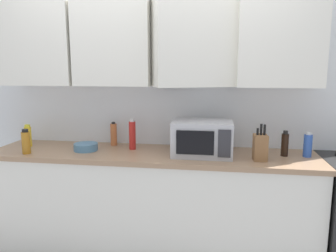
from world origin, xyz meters
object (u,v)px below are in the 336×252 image
at_px(knife_block, 260,147).
at_px(bottle_spice_jar, 114,134).
at_px(bottle_red_sauce, 132,135).
at_px(bottle_soy_dark, 285,144).
at_px(bowl_ceramic_small, 86,147).
at_px(bottle_amber_vinegar, 26,142).
at_px(bottle_blue_cleaner, 308,145).
at_px(bottle_yellow_mustard, 28,136).
at_px(microwave, 203,138).

distance_m(knife_block, bottle_spice_jar, 1.30).
bearing_deg(bottle_red_sauce, bottle_spice_jar, 149.83).
height_order(bottle_soy_dark, bowl_ceramic_small, bottle_soy_dark).
xyz_separation_m(knife_block, bottle_soy_dark, (0.21, 0.16, -0.01)).
relative_size(knife_block, bowl_ceramic_small, 1.41).
distance_m(bottle_soy_dark, bottle_amber_vinegar, 2.12).
height_order(bottle_spice_jar, bottle_soy_dark, bottle_spice_jar).
bearing_deg(bottle_amber_vinegar, bottle_soy_dark, 6.82).
height_order(bottle_blue_cleaner, bottle_red_sauce, bottle_red_sauce).
bearing_deg(bottle_yellow_mustard, knife_block, -4.09).
relative_size(bottle_red_sauce, bowl_ceramic_small, 1.30).
xyz_separation_m(microwave, bottle_blue_cleaner, (0.83, 0.07, -0.05)).
relative_size(microwave, bottle_amber_vinegar, 2.33).
distance_m(bottle_blue_cleaner, bottle_yellow_mustard, 2.40).
height_order(bottle_spice_jar, bottle_red_sauce, bottle_red_sauce).
distance_m(bottle_yellow_mustard, bottle_red_sauce, 0.96).
height_order(knife_block, bottle_yellow_mustard, knife_block).
xyz_separation_m(bottle_yellow_mustard, bottle_amber_vinegar, (0.13, -0.24, 0.00)).
distance_m(knife_block, bottle_blue_cleaner, 0.42).
distance_m(knife_block, bowl_ceramic_small, 1.45).
distance_m(microwave, knife_block, 0.46).
distance_m(bottle_spice_jar, bottle_blue_cleaner, 1.66).
bearing_deg(bottle_soy_dark, microwave, -174.42).
distance_m(bottle_amber_vinegar, bowl_ceramic_small, 0.48).
bearing_deg(microwave, knife_block, -12.11).
xyz_separation_m(microwave, bottle_yellow_mustard, (-1.57, 0.05, -0.04)).
bearing_deg(bottle_amber_vinegar, bottle_spice_jar, 32.88).
bearing_deg(bottle_blue_cleaner, bottle_soy_dark, -179.63).
xyz_separation_m(bottle_spice_jar, bottle_blue_cleaner, (1.65, -0.15, -0.01)).
height_order(bottle_blue_cleaner, bowl_ceramic_small, bottle_blue_cleaner).
xyz_separation_m(bottle_amber_vinegar, bowl_ceramic_small, (0.44, 0.17, -0.07)).
relative_size(bottle_soy_dark, bottle_blue_cleaner, 1.04).
distance_m(microwave, bottle_blue_cleaner, 0.84).
bearing_deg(bottle_spice_jar, bottle_soy_dark, -5.84).
relative_size(bottle_soy_dark, bottle_yellow_mustard, 1.03).
bearing_deg(knife_block, bottle_amber_vinegar, -177.23).
bearing_deg(bottle_spice_jar, knife_block, -13.78).
xyz_separation_m(bottle_soy_dark, bottle_blue_cleaner, (0.18, 0.00, -0.00)).
bearing_deg(bottle_soy_dark, bowl_ceramic_small, -177.35).
bearing_deg(knife_block, bottle_red_sauce, 169.85).
relative_size(microwave, knife_block, 1.68).
bearing_deg(bottle_yellow_mustard, bottle_amber_vinegar, -61.79).
relative_size(microwave, bottle_blue_cleaner, 2.41).
xyz_separation_m(bottle_soy_dark, bowl_ceramic_small, (-1.66, -0.08, -0.07)).
distance_m(microwave, bottle_amber_vinegar, 1.46).
distance_m(bottle_soy_dark, bottle_yellow_mustard, 2.23).
bearing_deg(bottle_red_sauce, bowl_ceramic_small, -164.60).
xyz_separation_m(bottle_spice_jar, bowl_ceramic_small, (-0.18, -0.23, -0.07)).
relative_size(bottle_yellow_mustard, bottle_red_sauce, 0.76).
bearing_deg(bowl_ceramic_small, bottle_red_sauce, 15.40).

